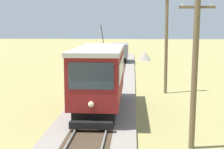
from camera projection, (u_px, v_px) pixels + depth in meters
red_tram at (100, 75)px, 19.12m from camera, size 2.60×8.54×4.79m
freight_car at (119, 52)px, 44.94m from camera, size 2.40×5.20×2.31m
utility_pole_near_tram at (195, 68)px, 13.14m from camera, size 1.40×0.51×6.55m
utility_pole_mid at (166, 36)px, 24.53m from camera, size 1.40×0.62×8.32m
gravel_pile at (145, 56)px, 48.47m from camera, size 2.05×2.05×1.34m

